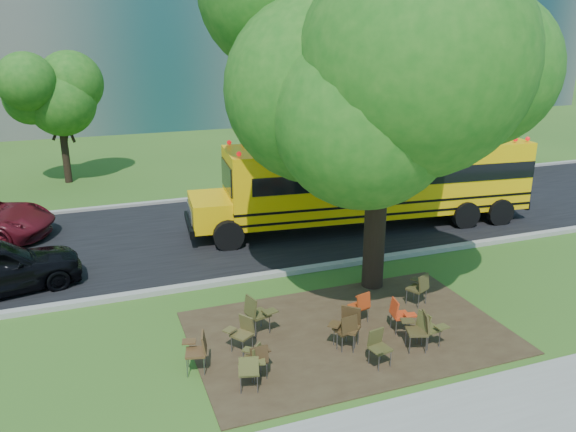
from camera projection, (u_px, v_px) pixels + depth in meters
name	position (u px, v px, depth m)	size (l,w,h in m)	color
ground	(299.00, 330.00, 12.83)	(160.00, 160.00, 0.00)	#2F581B
dirt_patch	(348.00, 332.00, 12.71)	(7.00, 4.50, 0.03)	#382819
asphalt_road	(225.00, 232.00, 19.07)	(80.00, 8.00, 0.04)	black
kerb_near	(260.00, 276.00, 15.49)	(80.00, 0.25, 0.14)	gray
kerb_far	(200.00, 199.00, 22.71)	(80.00, 0.25, 0.14)	gray
bg_tree_2	(57.00, 88.00, 24.15)	(4.80, 4.80, 6.62)	black
bg_tree_3	(350.00, 65.00, 26.37)	(5.60, 5.60, 7.84)	black
bg_tree_4	(501.00, 77.00, 28.32)	(5.00, 5.00, 6.85)	black
main_tree	(383.00, 63.00, 13.24)	(7.20, 7.20, 9.41)	black
school_bus	(376.00, 179.00, 19.37)	(11.94, 3.71, 2.87)	#F7BA07
chair_0	(258.00, 357.00, 10.87)	(0.52, 0.50, 0.79)	#3F2A16
chair_1	(250.00, 368.00, 10.49)	(0.61, 0.48, 0.80)	brown
chair_2	(253.00, 358.00, 10.88)	(0.52, 0.66, 0.77)	#494420
chair_3	(348.00, 323.00, 11.97)	(0.79, 0.63, 0.92)	#463119
chair_4	(347.00, 328.00, 11.90)	(0.56, 0.55, 0.83)	#3D2C16
chair_5	(378.00, 345.00, 11.30)	(0.53, 0.55, 0.79)	#45401E
chair_6	(419.00, 327.00, 11.86)	(0.55, 0.70, 0.89)	#43391D
chair_7	(428.00, 326.00, 11.96)	(0.56, 0.56, 0.84)	#4D4921
chair_8	(198.00, 348.00, 11.11)	(0.51, 0.65, 0.85)	#51361D
chair_9	(242.00, 330.00, 11.83)	(0.67, 0.53, 0.80)	brown
chair_10	(257.00, 311.00, 12.45)	(0.68, 0.64, 0.94)	#44401D
chair_11	(361.00, 304.00, 12.98)	(0.55, 0.58, 0.81)	#AB3712
chair_12	(399.00, 313.00, 12.56)	(0.48, 0.59, 0.82)	red
chair_13	(419.00, 286.00, 13.80)	(0.60, 0.70, 0.88)	#423B1C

